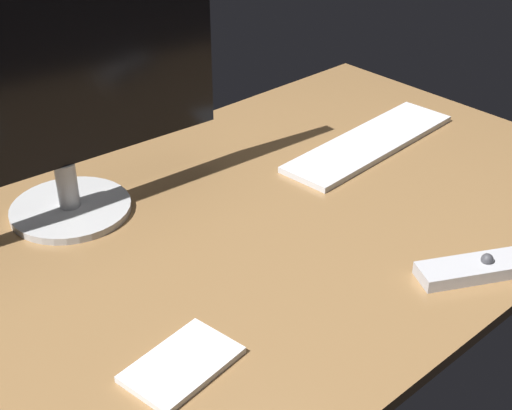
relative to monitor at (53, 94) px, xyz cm
name	(u,v)px	position (x,y,z in cm)	size (l,w,h in cm)	color
desk	(257,228)	(22.01, -25.01, -23.44)	(140.00, 84.00, 2.00)	olive
monitor	(53,94)	(0.00, 0.00, 0.00)	(61.00, 21.26, 41.20)	#BABABA
keyboard	(370,143)	(59.60, -18.72, -21.83)	(43.93, 11.79, 1.24)	silver
media_remote	(473,269)	(36.88, -58.60, -21.33)	(18.06, 13.12, 3.47)	#B7B7BC
notepad	(182,364)	(-9.12, -44.42, -21.95)	(15.06, 9.54, 0.99)	white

